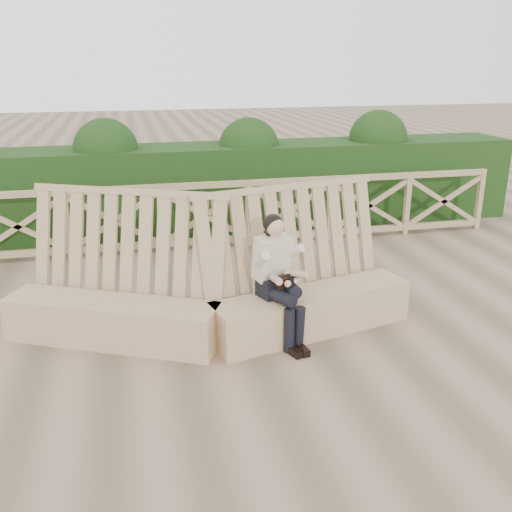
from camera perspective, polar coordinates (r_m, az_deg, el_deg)
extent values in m
plane|color=brown|center=(6.28, -0.38, -9.05)|extent=(60.00, 60.00, 0.00)
cube|color=#9B7859|center=(6.49, -14.15, -6.33)|extent=(2.35, 1.48, 0.49)
cube|color=#9B7859|center=(6.49, -13.51, -0.75)|extent=(2.33, 1.44, 1.60)
cube|color=#9B7859|center=(6.56, 5.58, -5.48)|extent=(2.42, 1.04, 0.49)
cube|color=#9B7859|center=(6.56, 4.49, -0.04)|extent=(2.41, 1.00, 1.60)
cube|color=black|center=(6.30, 1.83, -3.05)|extent=(0.41, 0.36, 0.21)
cube|color=beige|center=(6.22, 1.61, -0.14)|extent=(0.46, 0.39, 0.50)
sphere|color=tan|center=(6.07, 1.90, 2.98)|extent=(0.26, 0.26, 0.20)
sphere|color=black|center=(6.09, 1.72, 3.22)|extent=(0.28, 0.28, 0.22)
cylinder|color=black|center=(6.11, 2.28, -3.98)|extent=(0.29, 0.46, 0.14)
cylinder|color=black|center=(6.18, 3.33, -3.03)|extent=(0.29, 0.47, 0.16)
cylinder|color=black|center=(6.09, 3.35, -7.49)|extent=(0.15, 0.15, 0.49)
cylinder|color=black|center=(6.14, 4.32, -7.28)|extent=(0.15, 0.15, 0.49)
cube|color=black|center=(6.12, 3.81, -9.48)|extent=(0.16, 0.25, 0.08)
cube|color=black|center=(6.16, 4.63, -9.31)|extent=(0.16, 0.25, 0.08)
cube|color=black|center=(6.14, 2.93, -2.69)|extent=(0.25, 0.20, 0.15)
cube|color=black|center=(6.00, 3.67, -2.67)|extent=(0.09, 0.10, 0.12)
cube|color=#9C825A|center=(9.19, -5.23, 7.06)|extent=(10.10, 0.07, 0.10)
cube|color=#9C825A|center=(9.42, -5.06, 1.52)|extent=(10.10, 0.07, 0.10)
cube|color=black|center=(10.41, -6.12, 6.79)|extent=(12.00, 1.20, 1.50)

